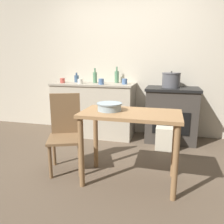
{
  "coord_description": "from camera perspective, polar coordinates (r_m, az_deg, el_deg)",
  "views": [
    {
      "loc": [
        0.76,
        -2.37,
        1.3
      ],
      "look_at": [
        0.0,
        0.53,
        0.6
      ],
      "focal_mm": 35.0,
      "sensor_mm": 36.0,
      "label": 1
    }
  ],
  "objects": [
    {
      "name": "work_table",
      "position": [
        2.31,
        4.83,
        -3.51
      ],
      "size": [
        1.03,
        0.55,
        0.79
      ],
      "color": "#997047",
      "rests_on": "ground_plane"
    },
    {
      "name": "chair",
      "position": [
        2.72,
        -12.01,
        -4.86
      ],
      "size": [
        0.52,
        0.52,
        0.92
      ],
      "rotation": [
        0.0,
        0.0,
        0.38
      ],
      "color": "brown",
      "rests_on": "ground_plane"
    },
    {
      "name": "flour_sack",
      "position": [
        3.38,
        13.69,
        -6.79
      ],
      "size": [
        0.28,
        0.19,
        0.35
      ],
      "primitive_type": "cube",
      "color": "beige",
      "rests_on": "ground_plane"
    },
    {
      "name": "bottle_mid_left",
      "position": [
        4.07,
        -9.23,
        8.62
      ],
      "size": [
        0.08,
        0.08,
        0.17
      ],
      "color": "#3D5675",
      "rests_on": "counter_cabinet"
    },
    {
      "name": "counter_cabinet",
      "position": [
        3.94,
        -4.63,
        0.78
      ],
      "size": [
        1.43,
        0.63,
        0.93
      ],
      "color": "#B2A893",
      "rests_on": "ground_plane"
    },
    {
      "name": "wall_back",
      "position": [
        4.03,
        3.92,
        12.67
      ],
      "size": [
        8.0,
        0.07,
        2.55
      ],
      "color": "beige",
      "rests_on": "ground_plane"
    },
    {
      "name": "cup_center",
      "position": [
        3.66,
        3.3,
        7.96
      ],
      "size": [
        0.09,
        0.09,
        0.09
      ],
      "primitive_type": "cylinder",
      "color": "#4C6B99",
      "rests_on": "counter_cabinet"
    },
    {
      "name": "stock_pot",
      "position": [
        3.65,
        15.19,
        8.05
      ],
      "size": [
        0.29,
        0.29,
        0.26
      ],
      "color": "#4C4C51",
      "rests_on": "stove"
    },
    {
      "name": "cup_mid_right",
      "position": [
        3.61,
        -2.85,
        7.93
      ],
      "size": [
        0.09,
        0.09,
        0.1
      ],
      "primitive_type": "cylinder",
      "color": "#4C6B99",
      "rests_on": "counter_cabinet"
    },
    {
      "name": "cup_center_right",
      "position": [
        3.79,
        -8.31,
        7.93
      ],
      "size": [
        0.09,
        0.09,
        0.08
      ],
      "primitive_type": "cylinder",
      "color": "silver",
      "rests_on": "counter_cabinet"
    },
    {
      "name": "cup_center_left",
      "position": [
        3.99,
        -12.79,
        8.02
      ],
      "size": [
        0.08,
        0.08,
        0.08
      ],
      "primitive_type": "cylinder",
      "color": "#B74C42",
      "rests_on": "counter_cabinet"
    },
    {
      "name": "bottle_far_left",
      "position": [
        3.9,
        -4.47,
        9.05
      ],
      "size": [
        0.07,
        0.07,
        0.26
      ],
      "color": "#517F5B",
      "rests_on": "counter_cabinet"
    },
    {
      "name": "stove",
      "position": [
        3.74,
        15.2,
        -0.6
      ],
      "size": [
        0.84,
        0.61,
        0.89
      ],
      "color": "#38332D",
      "rests_on": "ground_plane"
    },
    {
      "name": "mixing_bowl_large",
      "position": [
        2.32,
        -0.67,
        1.5
      ],
      "size": [
        0.27,
        0.27,
        0.08
      ],
      "color": "#93A8B2",
      "rests_on": "work_table"
    },
    {
      "name": "ground_plane",
      "position": [
        2.81,
        -2.83,
        -14.51
      ],
      "size": [
        14.0,
        14.0,
        0.0
      ],
      "primitive_type": "plane",
      "color": "brown"
    },
    {
      "name": "bottle_left",
      "position": [
        3.93,
        1.24,
        9.23
      ],
      "size": [
        0.08,
        0.08,
        0.28
      ],
      "color": "#517F5B",
      "rests_on": "counter_cabinet"
    }
  ]
}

